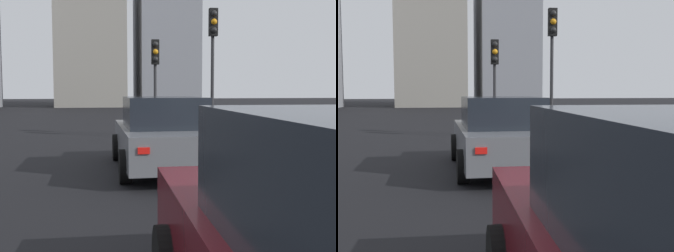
% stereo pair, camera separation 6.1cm
% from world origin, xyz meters
% --- Properties ---
extents(car_grey_lead, '(4.27, 2.05, 1.57)m').
position_xyz_m(car_grey_lead, '(7.85, -0.02, 0.75)').
color(car_grey_lead, slate).
rests_on(car_grey_lead, ground_plane).
extents(traffic_light_near_left, '(0.32, 0.29, 3.55)m').
position_xyz_m(traffic_light_near_left, '(14.38, -0.75, 2.57)').
color(traffic_light_near_left, '#2D2D30').
rests_on(traffic_light_near_left, ground_plane).
extents(traffic_light_near_right, '(0.32, 0.29, 4.40)m').
position_xyz_m(traffic_light_near_right, '(12.60, -2.45, 3.15)').
color(traffic_light_near_right, '#2D2D30').
rests_on(traffic_light_near_right, ground_plane).
extents(building_facade_left, '(10.51, 6.09, 14.87)m').
position_xyz_m(building_facade_left, '(45.79, -6.00, 7.43)').
color(building_facade_left, gray).
rests_on(building_facade_left, ground_plane).
extents(building_facade_center, '(9.04, 6.94, 14.30)m').
position_xyz_m(building_facade_center, '(44.35, 2.00, 7.15)').
color(building_facade_center, gray).
rests_on(building_facade_center, ground_plane).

